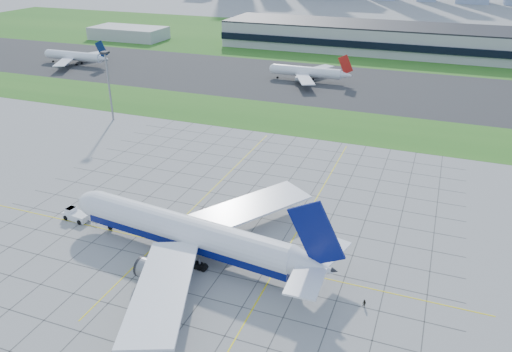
{
  "coord_description": "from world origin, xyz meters",
  "views": [
    {
      "loc": [
        44.5,
        -83.51,
        62.05
      ],
      "look_at": [
        3.4,
        24.25,
        7.0
      ],
      "focal_mm": 35.0,
      "sensor_mm": 36.0,
      "label": 1
    }
  ],
  "objects_px": {
    "distant_jet_1": "(308,72)",
    "crew_near": "(82,215)",
    "light_mast": "(108,78)",
    "airliner": "(188,233)",
    "crew_far": "(364,303)",
    "pushback_tug": "(76,215)",
    "distant_jet_0": "(75,56)"
  },
  "relations": [
    {
      "from": "crew_near",
      "to": "distant_jet_1",
      "type": "xyz_separation_m",
      "value": [
        16.7,
        145.74,
        3.62
      ]
    },
    {
      "from": "crew_far",
      "to": "distant_jet_1",
      "type": "xyz_separation_m",
      "value": [
        -53.7,
        153.9,
        3.68
      ]
    },
    {
      "from": "light_mast",
      "to": "pushback_tug",
      "type": "relative_size",
      "value": 2.57
    },
    {
      "from": "airliner",
      "to": "distant_jet_0",
      "type": "height_order",
      "value": "airliner"
    },
    {
      "from": "crew_near",
      "to": "light_mast",
      "type": "bearing_deg",
      "value": 37.87
    },
    {
      "from": "light_mast",
      "to": "crew_far",
      "type": "distance_m",
      "value": 130.5
    },
    {
      "from": "distant_jet_0",
      "to": "light_mast",
      "type": "bearing_deg",
      "value": -43.47
    },
    {
      "from": "pushback_tug",
      "to": "distant_jet_1",
      "type": "relative_size",
      "value": 0.23
    },
    {
      "from": "light_mast",
      "to": "distant_jet_1",
      "type": "relative_size",
      "value": 0.6
    },
    {
      "from": "light_mast",
      "to": "crew_near",
      "type": "height_order",
      "value": "light_mast"
    },
    {
      "from": "light_mast",
      "to": "airliner",
      "type": "distance_m",
      "value": 98.17
    },
    {
      "from": "pushback_tug",
      "to": "crew_near",
      "type": "bearing_deg",
      "value": 49.55
    },
    {
      "from": "light_mast",
      "to": "crew_near",
      "type": "xyz_separation_m",
      "value": [
        36.78,
        -64.68,
        -15.32
      ]
    },
    {
      "from": "distant_jet_1",
      "to": "crew_near",
      "type": "bearing_deg",
      "value": -96.54
    },
    {
      "from": "airliner",
      "to": "crew_far",
      "type": "bearing_deg",
      "value": 1.03
    },
    {
      "from": "light_mast",
      "to": "distant_jet_1",
      "type": "height_order",
      "value": "light_mast"
    },
    {
      "from": "light_mast",
      "to": "crew_near",
      "type": "distance_m",
      "value": 75.97
    },
    {
      "from": "distant_jet_0",
      "to": "pushback_tug",
      "type": "bearing_deg",
      "value": -51.02
    },
    {
      "from": "airliner",
      "to": "crew_near",
      "type": "height_order",
      "value": "airliner"
    },
    {
      "from": "pushback_tug",
      "to": "distant_jet_1",
      "type": "height_order",
      "value": "distant_jet_1"
    },
    {
      "from": "pushback_tug",
      "to": "crew_far",
      "type": "xyz_separation_m",
      "value": [
        71.36,
        -7.26,
        -0.41
      ]
    },
    {
      "from": "distant_jet_1",
      "to": "pushback_tug",
      "type": "bearing_deg",
      "value": -96.87
    },
    {
      "from": "pushback_tug",
      "to": "crew_far",
      "type": "height_order",
      "value": "pushback_tug"
    },
    {
      "from": "light_mast",
      "to": "distant_jet_0",
      "type": "relative_size",
      "value": 0.6
    },
    {
      "from": "pushback_tug",
      "to": "crew_far",
      "type": "relative_size",
      "value": 6.17
    },
    {
      "from": "crew_near",
      "to": "crew_far",
      "type": "distance_m",
      "value": 70.87
    },
    {
      "from": "light_mast",
      "to": "distant_jet_1",
      "type": "distance_m",
      "value": 97.81
    },
    {
      "from": "light_mast",
      "to": "airliner",
      "type": "xyz_separation_m",
      "value": [
        68.83,
        -69.2,
        -10.61
      ]
    },
    {
      "from": "pushback_tug",
      "to": "distant_jet_0",
      "type": "height_order",
      "value": "distant_jet_0"
    },
    {
      "from": "distant_jet_1",
      "to": "distant_jet_0",
      "type": "bearing_deg",
      "value": -175.14
    },
    {
      "from": "airliner",
      "to": "pushback_tug",
      "type": "bearing_deg",
      "value": -179.76
    },
    {
      "from": "light_mast",
      "to": "distant_jet_0",
      "type": "xyz_separation_m",
      "value": [
        -74.07,
        70.21,
        -11.7
      ]
    }
  ]
}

